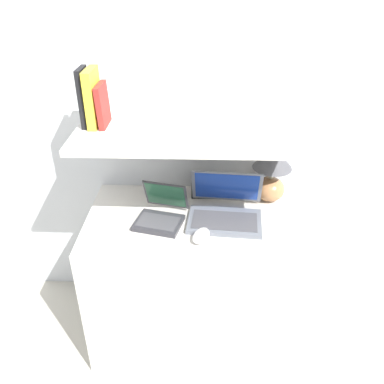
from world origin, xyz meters
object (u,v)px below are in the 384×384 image
at_px(laptop_large, 225,210).
at_px(book_red, 103,105).
at_px(router_box, 204,186).
at_px(book_black, 84,97).
at_px(book_yellow, 93,98).
at_px(laptop_small, 161,213).
at_px(table_lamp, 272,170).
at_px(computer_mouse, 201,236).

distance_m(laptop_large, book_red, 0.74).
distance_m(router_box, book_black, 0.75).
bearing_deg(book_black, book_yellow, 0.00).
bearing_deg(laptop_small, laptop_large, 6.07).
xyz_separation_m(router_box, book_yellow, (-0.49, -0.14, 0.51)).
bearing_deg(book_yellow, router_box, 16.44).
bearing_deg(laptop_large, laptop_small, -173.93).
bearing_deg(table_lamp, book_black, -172.47).
relative_size(router_box, book_black, 0.53).
relative_size(laptop_large, router_box, 2.75).
bearing_deg(book_yellow, laptop_large, -6.28).
xyz_separation_m(laptop_large, laptop_small, (-0.30, -0.03, -0.01)).
height_order(table_lamp, book_red, book_red).
height_order(book_yellow, book_red, book_yellow).
relative_size(laptop_large, book_black, 1.46).
height_order(table_lamp, router_box, table_lamp).
distance_m(table_lamp, laptop_large, 0.32).
relative_size(laptop_small, computer_mouse, 2.05).
bearing_deg(computer_mouse, book_black, 155.05).
bearing_deg(laptop_small, book_black, 163.17).
bearing_deg(router_box, book_black, -164.70).
bearing_deg(book_yellow, laptop_small, -18.96).
xyz_separation_m(laptop_large, book_black, (-0.63, 0.06, 0.52)).
relative_size(table_lamp, book_black, 1.19).
xyz_separation_m(router_box, book_red, (-0.45, -0.14, 0.48)).
bearing_deg(book_black, laptop_large, -5.89).
bearing_deg(book_black, book_red, 0.00).
height_order(table_lamp, book_yellow, book_yellow).
distance_m(laptop_large, router_box, 0.23).
xyz_separation_m(computer_mouse, book_yellow, (-0.47, 0.24, 0.54)).
xyz_separation_m(computer_mouse, book_red, (-0.44, 0.24, 0.51)).
xyz_separation_m(table_lamp, laptop_large, (-0.23, -0.18, -0.13)).
distance_m(laptop_large, laptop_small, 0.31).
bearing_deg(computer_mouse, laptop_large, 56.99).
distance_m(router_box, book_red, 0.67).
distance_m(table_lamp, computer_mouse, 0.52).
height_order(laptop_large, laptop_small, laptop_large).
height_order(laptop_large, computer_mouse, laptop_large).
xyz_separation_m(table_lamp, computer_mouse, (-0.35, -0.35, -0.15)).
relative_size(laptop_small, book_black, 1.10).
height_order(router_box, book_black, book_black).
relative_size(laptop_large, book_red, 1.99).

